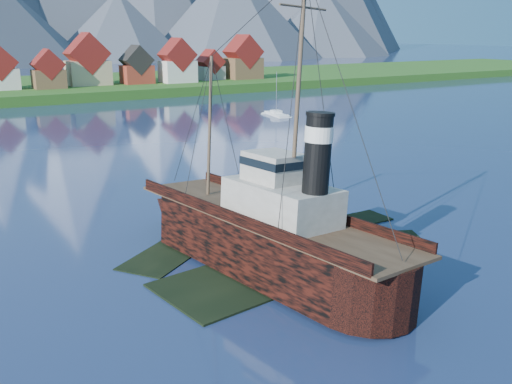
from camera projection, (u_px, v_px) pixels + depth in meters
ground at (276, 261)px, 53.25m from camera, size 1400.00×1400.00×0.00m
shoal at (279, 253)px, 56.00m from camera, size 31.71×21.24×1.14m
shore_bank at (1, 94)px, 192.97m from camera, size 600.00×80.00×3.20m
seawall at (21, 106)px, 161.74m from camera, size 600.00×2.50×2.00m
tugboat_wreck at (255, 230)px, 51.64m from camera, size 7.82×33.69×26.70m
sailboat_e at (276, 115)px, 143.94m from camera, size 4.10×10.08×11.37m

